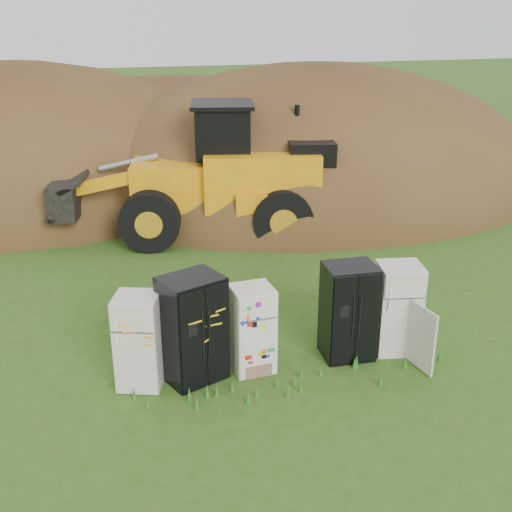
{
  "coord_description": "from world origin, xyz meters",
  "views": [
    {
      "loc": [
        -3.05,
        -10.09,
        6.4
      ],
      "look_at": [
        0.11,
        2.0,
        1.42
      ],
      "focal_mm": 45.0,
      "sensor_mm": 36.0,
      "label": 1
    }
  ],
  "objects_px": {
    "fridge_leftmost": "(139,341)",
    "fridge_black_right": "(348,311)",
    "wheel_loader": "(190,171)",
    "fridge_black_side": "(193,329)",
    "fridge_sticker": "(252,329)",
    "fridge_open_door": "(397,308)"
  },
  "relations": [
    {
      "from": "fridge_leftmost",
      "to": "fridge_black_right",
      "type": "relative_size",
      "value": 0.92
    },
    {
      "from": "wheel_loader",
      "to": "fridge_black_right",
      "type": "bearing_deg",
      "value": -65.27
    },
    {
      "from": "fridge_black_side",
      "to": "fridge_black_right",
      "type": "relative_size",
      "value": 1.06
    },
    {
      "from": "fridge_leftmost",
      "to": "fridge_black_side",
      "type": "distance_m",
      "value": 0.96
    },
    {
      "from": "fridge_leftmost",
      "to": "fridge_sticker",
      "type": "relative_size",
      "value": 1.04
    },
    {
      "from": "fridge_leftmost",
      "to": "fridge_sticker",
      "type": "height_order",
      "value": "fridge_leftmost"
    },
    {
      "from": "fridge_open_door",
      "to": "wheel_loader",
      "type": "distance_m",
      "value": 8.22
    },
    {
      "from": "fridge_black_right",
      "to": "fridge_leftmost",
      "type": "bearing_deg",
      "value": -177.62
    },
    {
      "from": "fridge_leftmost",
      "to": "wheel_loader",
      "type": "xyz_separation_m",
      "value": [
        2.18,
        7.65,
        1.05
      ]
    },
    {
      "from": "fridge_black_side",
      "to": "wheel_loader",
      "type": "xyz_separation_m",
      "value": [
        1.23,
        7.68,
        0.92
      ]
    },
    {
      "from": "fridge_sticker",
      "to": "fridge_leftmost",
      "type": "bearing_deg",
      "value": 174.99
    },
    {
      "from": "fridge_black_side",
      "to": "fridge_open_door",
      "type": "relative_size",
      "value": 1.11
    },
    {
      "from": "fridge_leftmost",
      "to": "fridge_black_side",
      "type": "bearing_deg",
      "value": 16.63
    },
    {
      "from": "fridge_leftmost",
      "to": "fridge_black_side",
      "type": "relative_size",
      "value": 0.87
    },
    {
      "from": "fridge_sticker",
      "to": "fridge_open_door",
      "type": "relative_size",
      "value": 0.93
    },
    {
      "from": "fridge_leftmost",
      "to": "fridge_black_right",
      "type": "bearing_deg",
      "value": 18.41
    },
    {
      "from": "fridge_sticker",
      "to": "fridge_black_right",
      "type": "distance_m",
      "value": 1.89
    },
    {
      "from": "fridge_sticker",
      "to": "fridge_black_side",
      "type": "bearing_deg",
      "value": 176.0
    },
    {
      "from": "fridge_black_side",
      "to": "fridge_black_right",
      "type": "distance_m",
      "value": 2.98
    },
    {
      "from": "fridge_black_side",
      "to": "fridge_sticker",
      "type": "bearing_deg",
      "value": -21.76
    },
    {
      "from": "fridge_leftmost",
      "to": "fridge_black_right",
      "type": "distance_m",
      "value": 3.93
    },
    {
      "from": "fridge_leftmost",
      "to": "fridge_black_side",
      "type": "height_order",
      "value": "fridge_black_side"
    }
  ]
}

